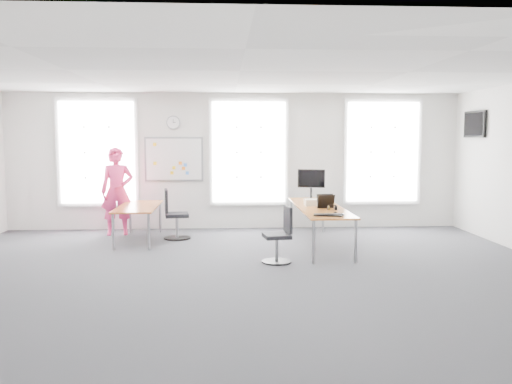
{
  "coord_description": "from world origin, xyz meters",
  "views": [
    {
      "loc": [
        -0.23,
        -8.01,
        2.05
      ],
      "look_at": [
        0.3,
        1.2,
        1.1
      ],
      "focal_mm": 38.0,
      "sensor_mm": 36.0,
      "label": 1
    }
  ],
  "objects": [
    {
      "name": "floor",
      "position": [
        0.0,
        0.0,
        0.0
      ],
      "size": [
        10.0,
        10.0,
        0.0
      ],
      "primitive_type": "plane",
      "color": "#27282C",
      "rests_on": "ground"
    },
    {
      "name": "ceiling",
      "position": [
        0.0,
        0.0,
        3.0
      ],
      "size": [
        10.0,
        10.0,
        0.0
      ],
      "primitive_type": "plane",
      "rotation": [
        3.14,
        0.0,
        0.0
      ],
      "color": "white",
      "rests_on": "ground"
    },
    {
      "name": "wall_back",
      "position": [
        0.0,
        4.0,
        1.5
      ],
      "size": [
        10.0,
        0.0,
        10.0
      ],
      "primitive_type": "plane",
      "rotation": [
        1.57,
        0.0,
        0.0
      ],
      "color": "silver",
      "rests_on": "ground"
    },
    {
      "name": "wall_front",
      "position": [
        0.0,
        -4.0,
        1.5
      ],
      "size": [
        10.0,
        0.0,
        10.0
      ],
      "primitive_type": "plane",
      "rotation": [
        -1.57,
        0.0,
        0.0
      ],
      "color": "silver",
      "rests_on": "ground"
    },
    {
      "name": "window_left",
      "position": [
        -3.0,
        3.97,
        1.7
      ],
      "size": [
        1.6,
        0.06,
        2.2
      ],
      "primitive_type": "cube",
      "color": "silver",
      "rests_on": "wall_back"
    },
    {
      "name": "window_mid",
      "position": [
        0.3,
        3.97,
        1.7
      ],
      "size": [
        1.6,
        0.06,
        2.2
      ],
      "primitive_type": "cube",
      "color": "silver",
      "rests_on": "wall_back"
    },
    {
      "name": "window_right",
      "position": [
        3.3,
        3.97,
        1.7
      ],
      "size": [
        1.6,
        0.06,
        2.2
      ],
      "primitive_type": "cube",
      "color": "silver",
      "rests_on": "wall_back"
    },
    {
      "name": "desk_right",
      "position": [
        1.54,
        1.98,
        0.69
      ],
      "size": [
        0.81,
        3.04,
        0.74
      ],
      "color": "orange",
      "rests_on": "ground"
    },
    {
      "name": "desk_left",
      "position": [
        -1.94,
        2.65,
        0.63
      ],
      "size": [
        0.76,
        1.89,
        0.69
      ],
      "color": "orange",
      "rests_on": "ground"
    },
    {
      "name": "chair_right",
      "position": [
        0.66,
        0.63,
        0.4
      ],
      "size": [
        0.49,
        0.49,
        0.91
      ],
      "rotation": [
        0.0,
        0.0,
        -1.42
      ],
      "color": "black",
      "rests_on": "ground"
    },
    {
      "name": "chair_left",
      "position": [
        -1.26,
        2.79,
        0.44
      ],
      "size": [
        0.53,
        0.53,
        1.0
      ],
      "rotation": [
        0.0,
        0.0,
        1.71
      ],
      "color": "black",
      "rests_on": "ground"
    },
    {
      "name": "person",
      "position": [
        -2.47,
        3.33,
        0.91
      ],
      "size": [
        0.72,
        0.53,
        1.82
      ],
      "primitive_type": "imported",
      "rotation": [
        0.0,
        0.0,
        0.14
      ],
      "color": "#F13372",
      "rests_on": "ground"
    },
    {
      "name": "whiteboard",
      "position": [
        -1.35,
        3.97,
        1.55
      ],
      "size": [
        1.2,
        0.03,
        0.9
      ],
      "primitive_type": "cube",
      "color": "white",
      "rests_on": "wall_back"
    },
    {
      "name": "wall_clock",
      "position": [
        -1.35,
        3.97,
        2.35
      ],
      "size": [
        0.3,
        0.04,
        0.3
      ],
      "primitive_type": "cylinder",
      "rotation": [
        1.57,
        0.0,
        0.0
      ],
      "color": "gray",
      "rests_on": "wall_back"
    },
    {
      "name": "tv",
      "position": [
        4.95,
        3.0,
        2.3
      ],
      "size": [
        0.06,
        0.9,
        0.55
      ],
      "primitive_type": "cube",
      "color": "black",
      "rests_on": "wall_right"
    },
    {
      "name": "keyboard",
      "position": [
        1.47,
        0.77,
        0.75
      ],
      "size": [
        0.49,
        0.29,
        0.02
      ],
      "primitive_type": "cube",
      "rotation": [
        0.0,
        0.0,
        -0.27
      ],
      "color": "black",
      "rests_on": "desk_right"
    },
    {
      "name": "mouse",
      "position": [
        1.71,
        0.76,
        0.76
      ],
      "size": [
        0.09,
        0.13,
        0.04
      ],
      "primitive_type": "ellipsoid",
      "rotation": [
        0.0,
        0.0,
        0.2
      ],
      "color": "black",
      "rests_on": "desk_right"
    },
    {
      "name": "lens_cap",
      "position": [
        1.67,
        1.13,
        0.74
      ],
      "size": [
        0.08,
        0.08,
        0.01
      ],
      "primitive_type": "cylinder",
      "rotation": [
        0.0,
        0.0,
        0.25
      ],
      "color": "black",
      "rests_on": "desk_right"
    },
    {
      "name": "headphones",
      "position": [
        1.67,
        1.46,
        0.78
      ],
      "size": [
        0.17,
        0.09,
        0.1
      ],
      "rotation": [
        0.0,
        0.0,
        -0.04
      ],
      "color": "black",
      "rests_on": "desk_right"
    },
    {
      "name": "laptop_sleeve",
      "position": [
        1.6,
        1.71,
        0.87
      ],
      "size": [
        0.33,
        0.22,
        0.26
      ],
      "rotation": [
        0.0,
        0.0,
        0.18
      ],
      "color": "black",
      "rests_on": "desk_right"
    },
    {
      "name": "paper_stack",
      "position": [
        1.46,
        2.14,
        0.8
      ],
      "size": [
        0.35,
        0.27,
        0.12
      ],
      "primitive_type": "cube",
      "rotation": [
        0.0,
        0.0,
        0.02
      ],
      "color": "beige",
      "rests_on": "desk_right"
    },
    {
      "name": "monitor",
      "position": [
        1.56,
        3.09,
        1.12
      ],
      "size": [
        0.55,
        0.23,
        0.63
      ],
      "rotation": [
        0.0,
        0.0,
        -0.3
      ],
      "color": "black",
      "rests_on": "desk_right"
    }
  ]
}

